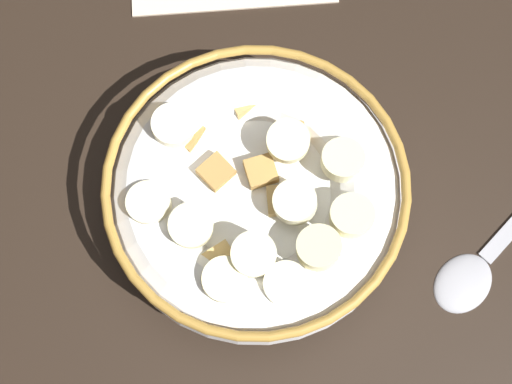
{
  "coord_description": "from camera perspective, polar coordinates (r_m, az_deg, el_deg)",
  "views": [
    {
      "loc": [
        3.54,
        12.42,
        44.77
      ],
      "look_at": [
        0.0,
        0.0,
        3.0
      ],
      "focal_mm": 49.84,
      "sensor_mm": 36.0,
      "label": 1
    }
  ],
  "objects": [
    {
      "name": "ground_plane",
      "position": [
        0.48,
        -0.0,
        -1.42
      ],
      "size": [
        99.31,
        99.31,
        2.0
      ],
      "primitive_type": "cube",
      "color": "black"
    },
    {
      "name": "cereal_bowl",
      "position": [
        0.44,
        0.01,
        -0.18
      ],
      "size": [
        18.53,
        18.53,
        5.94
      ],
      "color": "white",
      "rests_on": "ground_plane"
    },
    {
      "name": "spoon",
      "position": [
        0.48,
        18.21,
        -4.78
      ],
      "size": [
        15.96,
        10.43,
        0.8
      ],
      "color": "#A5A5AD",
      "rests_on": "ground_plane"
    }
  ]
}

